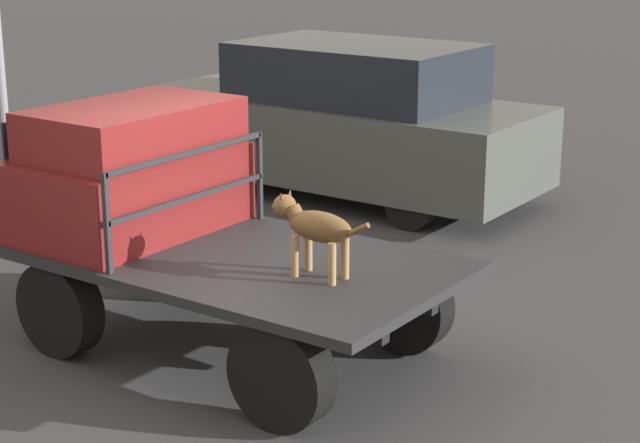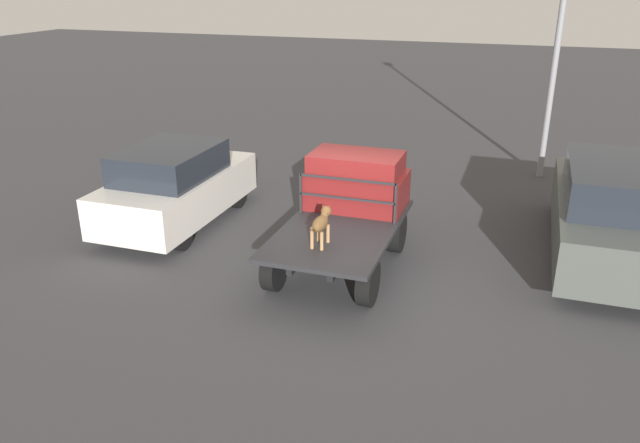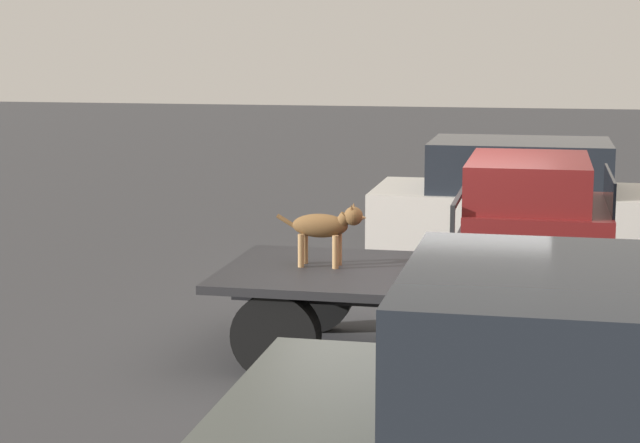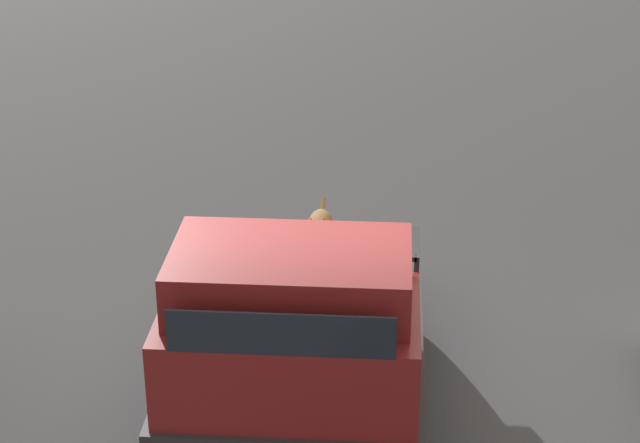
{
  "view_description": "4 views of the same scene",
  "coord_description": "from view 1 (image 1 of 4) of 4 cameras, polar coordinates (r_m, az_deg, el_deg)",
  "views": [
    {
      "loc": [
        -5.24,
        6.21,
        3.49
      ],
      "look_at": [
        -0.91,
        0.07,
        1.28
      ],
      "focal_mm": 60.0,
      "sensor_mm": 36.0,
      "label": 1
    },
    {
      "loc": [
        -10.01,
        -3.03,
        5.17
      ],
      "look_at": [
        -0.91,
        0.07,
        1.28
      ],
      "focal_mm": 35.0,
      "sensor_mm": 36.0,
      "label": 2
    },
    {
      "loc": [
        1.17,
        -9.77,
        2.98
      ],
      "look_at": [
        -0.91,
        0.07,
        1.28
      ],
      "focal_mm": 60.0,
      "sensor_mm": 36.0,
      "label": 3
    },
    {
      "loc": [
        7.8,
        0.69,
        5.28
      ],
      "look_at": [
        -0.91,
        0.07,
        1.28
      ],
      "focal_mm": 60.0,
      "sensor_mm": 36.0,
      "label": 4
    }
  ],
  "objects": [
    {
      "name": "dog",
      "position": [
        7.88,
        -0.39,
        -0.23
      ],
      "size": [
        0.88,
        0.23,
        0.63
      ],
      "rotation": [
        0.0,
        0.0,
        -0.23
      ],
      "color": "#9E7547",
      "rests_on": "flatbed_truck"
    },
    {
      "name": "truck_headboard",
      "position": [
        8.68,
        -7.0,
        2.09
      ],
      "size": [
        0.04,
        1.87,
        0.78
      ],
      "color": "#232326",
      "rests_on": "flatbed_truck"
    },
    {
      "name": "truck_cab",
      "position": [
        9.13,
        -10.12,
        2.65
      ],
      "size": [
        1.25,
        1.87,
        1.09
      ],
      "color": "maroon",
      "rests_on": "flatbed_truck"
    },
    {
      "name": "flatbed_truck",
      "position": [
        8.62,
        -4.68,
        -3.24
      ],
      "size": [
        3.61,
        1.99,
        0.85
      ],
      "color": "black",
      "rests_on": "ground"
    },
    {
      "name": "ground_plane",
      "position": [
        8.85,
        -4.59,
        -6.93
      ],
      "size": [
        80.0,
        80.0,
        0.0
      ],
      "primitive_type": "plane",
      "color": "#38383A"
    },
    {
      "name": "parked_pickup_far",
      "position": [
        13.44,
        1.21,
        5.42
      ],
      "size": [
        5.14,
        2.03,
        1.92
      ],
      "rotation": [
        0.0,
        0.0,
        -0.08
      ],
      "color": "black",
      "rests_on": "ground"
    }
  ]
}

